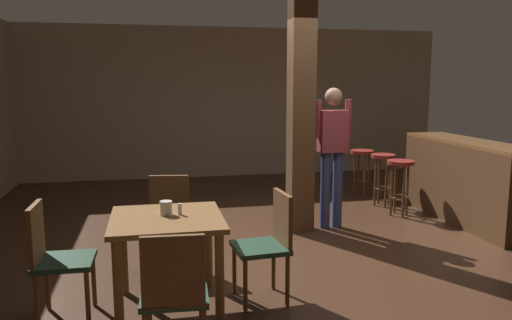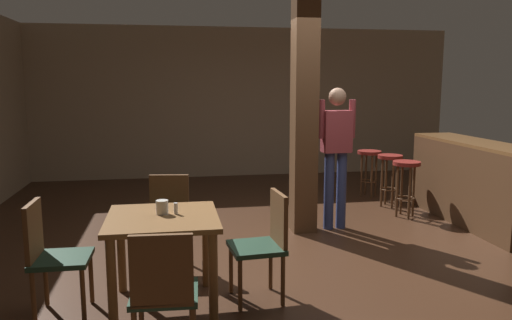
{
  "view_description": "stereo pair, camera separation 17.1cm",
  "coord_description": "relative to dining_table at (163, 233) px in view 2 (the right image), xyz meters",
  "views": [
    {
      "loc": [
        -1.62,
        -4.93,
        1.79
      ],
      "look_at": [
        -0.63,
        -0.2,
        1.03
      ],
      "focal_mm": 35.0,
      "sensor_mm": 36.0,
      "label": 1
    },
    {
      "loc": [
        -1.46,
        -4.96,
        1.79
      ],
      "look_at": [
        -0.63,
        -0.2,
        1.03
      ],
      "focal_mm": 35.0,
      "sensor_mm": 36.0,
      "label": 2
    }
  ],
  "objects": [
    {
      "name": "chair_north",
      "position": [
        0.04,
        0.84,
        -0.1
      ],
      "size": [
        0.48,
        0.48,
        0.89
      ],
      "color": "#1E3828",
      "rests_on": "ground_plane"
    },
    {
      "name": "standing_person",
      "position": [
        2.05,
        1.85,
        0.39
      ],
      "size": [
        0.47,
        0.22,
        1.72
      ],
      "color": "maroon",
      "rests_on": "ground_plane"
    },
    {
      "name": "wall_back",
      "position": [
        1.53,
        5.6,
        0.79
      ],
      "size": [
        8.0,
        0.1,
        2.8
      ],
      "primitive_type": "cube",
      "color": "gray",
      "rests_on": "ground_plane"
    },
    {
      "name": "bar_stool_far",
      "position": [
        3.14,
        3.43,
        -0.06
      ],
      "size": [
        0.37,
        0.37,
        0.73
      ],
      "color": "maroon",
      "rests_on": "ground_plane"
    },
    {
      "name": "dining_table",
      "position": [
        0.0,
        0.0,
        0.0
      ],
      "size": [
        0.86,
        0.86,
        0.75
      ],
      "color": "brown",
      "rests_on": "ground_plane"
    },
    {
      "name": "salt_shaker",
      "position": [
        0.11,
        0.04,
        0.18
      ],
      "size": [
        0.03,
        0.03,
        0.09
      ],
      "primitive_type": "cylinder",
      "color": "silver",
      "rests_on": "dining_table"
    },
    {
      "name": "chair_west",
      "position": [
        -0.84,
        -0.01,
        -0.1
      ],
      "size": [
        0.43,
        0.43,
        0.89
      ],
      "color": "#1E3828",
      "rests_on": "ground_plane"
    },
    {
      "name": "ground_plane",
      "position": [
        1.53,
        1.1,
        -0.61
      ],
      "size": [
        10.8,
        10.8,
        0.0
      ],
      "primitive_type": "plane",
      "color": "#382114"
    },
    {
      "name": "napkin_cup",
      "position": [
        -0.0,
        0.06,
        0.2
      ],
      "size": [
        0.1,
        0.1,
        0.11
      ],
      "primitive_type": "cylinder",
      "color": "beige",
      "rests_on": "dining_table"
    },
    {
      "name": "chair_east",
      "position": [
        0.82,
        -0.0,
        -0.1
      ],
      "size": [
        0.45,
        0.45,
        0.89
      ],
      "color": "#1E3828",
      "rests_on": "ground_plane"
    },
    {
      "name": "bar_counter",
      "position": [
        3.77,
        1.76,
        -0.07
      ],
      "size": [
        0.56,
        2.2,
        1.05
      ],
      "color": "brown",
      "rests_on": "ground_plane"
    },
    {
      "name": "pillar",
      "position": [
        1.64,
        1.83,
        0.79
      ],
      "size": [
        0.28,
        0.28,
        2.8
      ],
      "primitive_type": "cube",
      "color": "#4C301C",
      "rests_on": "ground_plane"
    },
    {
      "name": "chair_south",
      "position": [
        0.01,
        -0.86,
        -0.1
      ],
      "size": [
        0.44,
        0.44,
        0.89
      ],
      "color": "#1E3828",
      "rests_on": "ground_plane"
    },
    {
      "name": "bar_stool_mid",
      "position": [
        3.18,
        2.77,
        -0.04
      ],
      "size": [
        0.35,
        0.35,
        0.75
      ],
      "color": "maroon",
      "rests_on": "ground_plane"
    },
    {
      "name": "bar_stool_near",
      "position": [
        3.16,
        2.22,
        -0.04
      ],
      "size": [
        0.36,
        0.36,
        0.75
      ],
      "color": "maroon",
      "rests_on": "ground_plane"
    }
  ]
}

